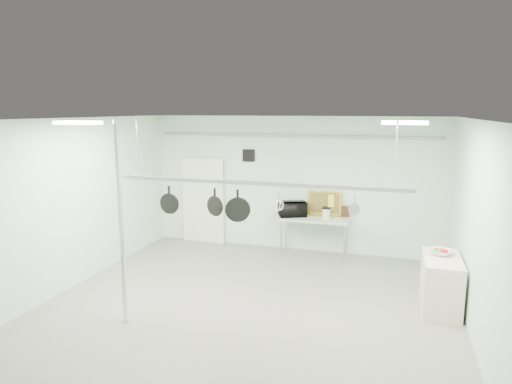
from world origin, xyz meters
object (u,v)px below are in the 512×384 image
(coffee_canister, at_px, (326,214))
(skillet_mid, at_px, (215,202))
(fruit_bowl, at_px, (441,252))
(pot_rack, at_px, (256,181))
(chrome_pole, at_px, (121,225))
(microwave, at_px, (292,209))
(side_cabinet, at_px, (441,283))
(skillet_right, at_px, (238,206))
(prep_table, at_px, (314,221))
(skillet_left, at_px, (169,199))

(coffee_canister, distance_m, skillet_mid, 3.66)
(coffee_canister, relative_size, fruit_bowl, 0.60)
(coffee_canister, bearing_deg, pot_rack, -101.42)
(chrome_pole, distance_m, skillet_mid, 1.52)
(fruit_bowl, bearing_deg, skillet_mid, -160.77)
(skillet_mid, bearing_deg, pot_rack, 20.70)
(pot_rack, relative_size, microwave, 7.74)
(pot_rack, height_order, coffee_canister, pot_rack)
(chrome_pole, height_order, side_cabinet, chrome_pole)
(skillet_mid, xyz_separation_m, skillet_right, (0.40, 0.00, -0.04))
(microwave, xyz_separation_m, coffee_canister, (0.79, -0.02, -0.06))
(prep_table, bearing_deg, pot_rack, -96.91)
(skillet_left, xyz_separation_m, skillet_mid, (0.83, 0.00, 0.00))
(microwave, bearing_deg, skillet_mid, 55.75)
(skillet_left, bearing_deg, coffee_canister, 57.80)
(side_cabinet, xyz_separation_m, skillet_right, (-3.26, -1.10, 1.36))
(fruit_bowl, bearing_deg, pot_rack, -156.60)
(side_cabinet, xyz_separation_m, pot_rack, (-2.95, -1.10, 1.78))
(pot_rack, distance_m, skillet_mid, 0.80)
(pot_rack, bearing_deg, microwave, 92.09)
(prep_table, distance_m, skillet_mid, 3.63)
(microwave, distance_m, skillet_left, 3.68)
(fruit_bowl, bearing_deg, coffee_canister, 138.07)
(skillet_left, bearing_deg, skillet_right, 1.53)
(chrome_pole, xyz_separation_m, skillet_mid, (1.20, 0.90, 0.25))
(skillet_right, bearing_deg, fruit_bowl, 2.31)
(chrome_pole, bearing_deg, skillet_mid, 36.93)
(side_cabinet, bearing_deg, coffee_canister, 136.16)
(prep_table, height_order, skillet_mid, skillet_mid)
(side_cabinet, bearing_deg, prep_table, 139.21)
(microwave, xyz_separation_m, skillet_mid, (-0.58, -3.31, 0.77))
(coffee_canister, height_order, skillet_left, skillet_left)
(coffee_canister, bearing_deg, skillet_mid, -112.55)
(prep_table, height_order, coffee_canister, coffee_canister)
(skillet_mid, bearing_deg, skillet_left, -159.30)
(chrome_pole, bearing_deg, microwave, 67.11)
(fruit_bowl, distance_m, skillet_mid, 3.95)
(prep_table, relative_size, microwave, 2.58)
(chrome_pole, distance_m, microwave, 4.60)
(prep_table, xyz_separation_m, coffee_canister, (0.27, -0.01, 0.19))
(coffee_canister, height_order, skillet_right, skillet_right)
(prep_table, xyz_separation_m, skillet_left, (-1.93, -3.30, 1.02))
(microwave, bearing_deg, chrome_pole, 42.82)
(pot_rack, height_order, skillet_left, pot_rack)
(side_cabinet, relative_size, pot_rack, 0.25)
(chrome_pole, relative_size, microwave, 5.16)
(side_cabinet, distance_m, skillet_mid, 4.06)
(prep_table, distance_m, fruit_bowl, 3.24)
(pot_rack, distance_m, microwave, 3.51)
(prep_table, height_order, side_cabinet, prep_table)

